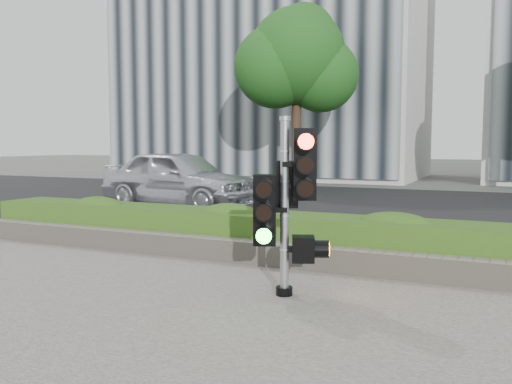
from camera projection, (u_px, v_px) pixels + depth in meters
ground at (221, 302)px, 6.29m from camera, size 120.00×120.00×0.00m
road at (389, 208)px, 15.33m from camera, size 60.00×13.00×0.02m
curb at (310, 249)px, 9.13m from camera, size 60.00×0.25×0.12m
stone_wall at (282, 255)px, 7.99m from camera, size 12.00×0.32×0.34m
hedge at (298, 237)px, 8.56m from camera, size 12.00×1.00×0.68m
building_left at (275, 41)px, 30.17m from camera, size 16.00×9.00×15.00m
tree_left at (297, 60)px, 20.88m from camera, size 4.61×4.03×7.34m
traffic_signal at (287, 197)px, 6.40m from camera, size 0.77×0.68×2.13m
car_silver at (179, 178)px, 15.50m from camera, size 5.06×2.61×1.65m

